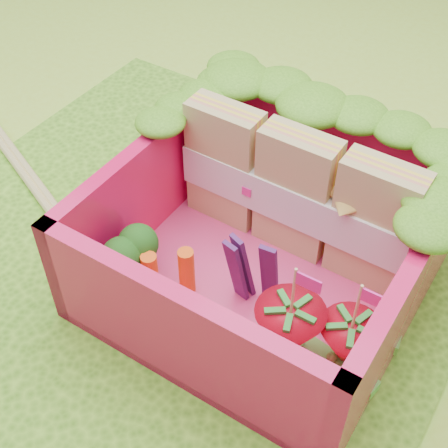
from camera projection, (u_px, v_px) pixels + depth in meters
ground at (180, 256)px, 2.99m from camera, size 14.00×14.00×0.00m
placemat at (180, 254)px, 2.97m from camera, size 2.60×2.60×0.03m
bento_floor at (264, 277)px, 2.82m from camera, size 1.30×1.30×0.05m
bento_box at (266, 239)px, 2.64m from camera, size 1.30×1.30×0.55m
lettuce_ruffle at (324, 120)px, 2.69m from camera, size 1.43×0.83×0.11m
sandwich_stack at (297, 194)px, 2.74m from camera, size 1.10×0.18×0.61m
broccoli at (135, 253)px, 2.65m from camera, size 0.31×0.31×0.25m
carrot_sticks at (169, 274)px, 2.64m from camera, size 0.18×0.17×0.25m
purple_wedges at (249, 270)px, 2.56m from camera, size 0.19×0.10×0.38m
strawberry_left at (288, 333)px, 2.40m from camera, size 0.27×0.27×0.51m
strawberry_right at (348, 345)px, 2.38m from camera, size 0.24×0.24×0.48m
snap_peas at (321, 349)px, 2.49m from camera, size 0.60×0.46×0.05m
chopsticks at (21, 166)px, 3.38m from camera, size 2.07×0.88×0.04m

